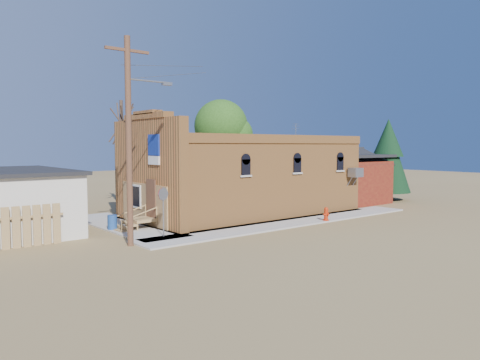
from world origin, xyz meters
TOP-DOWN VIEW (x-y plane):
  - ground at (0.00, 0.00)m, footprint 120.00×120.00m
  - sidewalk_south at (1.50, 0.90)m, footprint 19.00×2.20m
  - sidewalk_west at (-6.30, 6.00)m, footprint 2.60×10.00m
  - brick_bar at (1.64, 5.49)m, footprint 16.40×7.97m
  - red_shed at (11.50, 5.50)m, footprint 5.40×6.40m
  - wood_fence at (-12.80, 3.80)m, footprint 5.20×0.10m
  - utility_pole at (-8.14, 1.20)m, footprint 3.12×0.26m
  - tree_bare_near at (-3.00, 13.00)m, footprint 2.80×2.80m
  - tree_leafy at (6.00, 13.50)m, footprint 4.40×4.40m
  - evergreen_tree at (15.50, 4.00)m, footprint 3.60×3.60m
  - fire_hydrant at (3.36, -0.00)m, footprint 0.46×0.45m
  - stop_sign at (-6.21, 1.80)m, footprint 0.62×0.22m
  - trash_barrel at (-7.30, 5.12)m, footprint 0.56×0.56m

SIDE VIEW (x-z plane):
  - ground at x=0.00m, z-range 0.00..0.00m
  - sidewalk_south at x=1.50m, z-range 0.00..0.08m
  - sidewalk_west at x=-6.30m, z-range 0.00..0.08m
  - trash_barrel at x=-7.30m, z-range 0.08..0.81m
  - fire_hydrant at x=3.36m, z-range 0.07..0.85m
  - wood_fence at x=-12.80m, z-range 0.00..1.80m
  - stop_sign at x=-6.21m, z-range 0.71..3.03m
  - red_shed at x=11.50m, z-range 0.12..4.42m
  - brick_bar at x=1.64m, z-range -0.81..5.49m
  - evergreen_tree at x=15.50m, z-range 0.46..6.96m
  - utility_pole at x=-8.14m, z-range 0.27..9.27m
  - tree_leafy at x=6.00m, z-range 1.86..10.01m
  - tree_bare_near at x=-3.00m, z-range 2.14..9.79m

